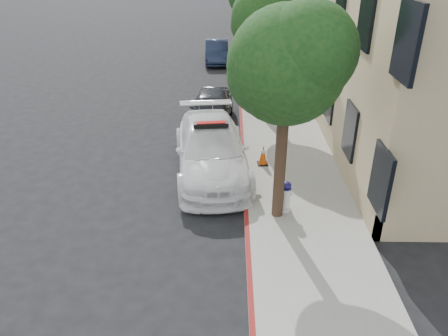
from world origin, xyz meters
name	(u,v)px	position (x,y,z in m)	size (l,w,h in m)	color
ground	(180,182)	(0.00, 0.00, 0.00)	(120.00, 120.00, 0.00)	black
sidewalk	(269,87)	(3.60, 10.00, 0.07)	(3.20, 50.00, 0.15)	gray
curb_strip	(239,87)	(2.06, 10.00, 0.07)	(0.12, 50.00, 0.15)	maroon
tree_near	(288,65)	(2.93, -2.01, 4.27)	(2.92, 2.82, 5.62)	black
tree_mid	(265,17)	(2.93, 5.99, 4.16)	(2.77, 2.64, 5.43)	black
police_car	(211,150)	(0.99, 0.73, 0.81)	(2.91, 5.81, 1.77)	white
parked_car_mid	(211,108)	(0.82, 5.00, 0.70)	(1.66, 4.13, 1.41)	black
parked_car_far	(217,51)	(0.72, 15.62, 0.66)	(1.41, 4.03, 1.33)	#161E38
fire_hydrant	(285,196)	(3.13, -1.78, 0.59)	(0.38, 0.35, 0.90)	silver
traffic_cone	(263,155)	(2.70, 1.03, 0.49)	(0.38, 0.38, 0.70)	black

